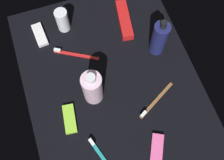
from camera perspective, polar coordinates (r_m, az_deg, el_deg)
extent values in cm
cube|color=black|center=(101.64, 0.00, -0.74)|extent=(84.00, 64.00, 1.20)
cylinder|color=#1A1E51|center=(101.69, 9.97, 8.63)|extent=(5.89, 5.89, 15.80)
cylinder|color=black|center=(93.91, 10.90, 11.46)|extent=(2.20, 2.20, 2.80)
cylinder|color=silver|center=(92.28, -4.15, -1.73)|extent=(7.00, 7.00, 15.67)
cylinder|color=silver|center=(83.94, -4.56, 0.34)|extent=(3.20, 3.20, 2.20)
cylinder|color=silver|center=(109.57, -10.46, 12.35)|extent=(4.99, 4.99, 10.19)
cube|color=red|center=(106.32, -7.57, 5.36)|extent=(9.91, 16.26, 0.90)
cube|color=white|center=(107.26, -11.53, 6.23)|extent=(2.24, 2.80, 1.20)
cube|color=brown|center=(99.76, 9.42, -4.21)|extent=(9.70, 16.36, 0.90)
cube|color=white|center=(96.56, 6.72, -7.18)|extent=(2.21, 2.81, 1.20)
cube|color=white|center=(94.24, -4.35, -13.00)|extent=(2.81, 1.86, 1.20)
cube|color=red|center=(112.30, 2.61, 12.65)|extent=(18.07, 7.10, 3.20)
cube|color=#E55999|center=(95.63, 9.48, -14.32)|extent=(11.08, 8.33, 1.50)
cube|color=white|center=(113.17, -15.07, 9.25)|extent=(10.71, 4.88, 1.50)
cube|color=#8CD133|center=(97.43, -8.96, -8.16)|extent=(10.81, 5.25, 1.50)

